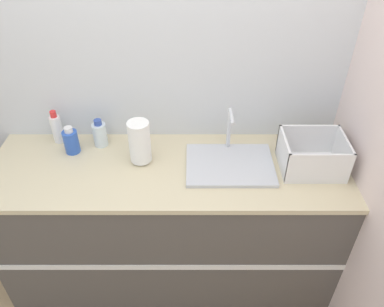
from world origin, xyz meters
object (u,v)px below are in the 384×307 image
Objects in this scene: sink at (229,162)px; bottle_clear at (99,134)px; dish_rack at (311,157)px; bottle_white_spray at (56,129)px; paper_towel_roll at (139,142)px; bottle_blue at (70,141)px.

sink is 0.78m from bottle_clear.
dish_rack is (0.44, -0.02, 0.05)m from sink.
sink reaches higher than bottle_white_spray.
bottle_white_spray is 1.21× the size of bottle_clear.
sink is at bearing -12.93° from bottle_white_spray.
paper_towel_roll is 0.42m from bottle_blue.
bottle_clear is at bearing 23.97° from bottle_blue.
paper_towel_roll is at bearing 176.34° from dish_rack.
dish_rack reaches higher than bottle_clear.
bottle_blue is at bearing 171.96° from sink.
sink is at bearing -4.82° from paper_towel_roll.
dish_rack is 1.21m from bottle_clear.
paper_towel_roll is 1.21× the size of bottle_white_spray.
bottle_blue is (0.11, -0.10, -0.02)m from bottle_white_spray.
dish_rack is at bearing -9.78° from bottle_white_spray.
paper_towel_roll is 0.76× the size of dish_rack.
bottle_clear is (-0.25, 0.15, -0.05)m from paper_towel_roll.
sink reaches higher than bottle_clear.
paper_towel_roll is 0.55m from bottle_white_spray.
bottle_white_spray is 1.25× the size of bottle_blue.
bottle_white_spray is (-0.51, 0.19, -0.04)m from paper_towel_roll.
sink is 0.44m from dish_rack.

